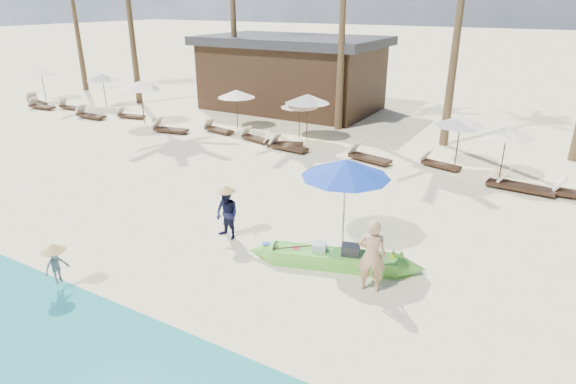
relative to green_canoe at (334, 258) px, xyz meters
The scene contains 29 objects.
ground 2.78m from the green_canoe, 149.09° to the right, with size 240.00×240.00×0.00m, color beige.
green_canoe is the anchor object (origin of this frame).
tourist 1.46m from the green_canoe, 25.26° to the right, with size 0.66×0.43×1.80m, color tan.
vendor_green 3.32m from the green_canoe, behind, with size 0.72×0.56×1.48m, color #131636.
vendor_yellow 6.62m from the green_canoe, 140.90° to the right, with size 0.57×0.33×0.89m, color gray.
blue_umbrella 2.33m from the green_canoe, 102.81° to the left, with size 2.35×2.35×2.52m.
resort_parasol_0 28.08m from the green_canoe, 158.83° to the left, with size 2.01×2.01×2.07m.
lounger_0_left 26.71m from the green_canoe, 160.74° to the left, with size 1.97×0.98×0.64m.
lounger_0_right 25.10m from the green_canoe, 161.14° to the left, with size 1.87×0.73×0.62m.
resort_parasol_1 23.49m from the green_canoe, 152.89° to the left, with size 1.98×1.98×2.04m.
lounger_1_left 23.86m from the green_canoe, 158.02° to the left, with size 1.63×0.54×0.55m.
lounger_1_right 20.61m from the green_canoe, 157.39° to the left, with size 1.95×0.65×0.66m.
resort_parasol_2 17.75m from the green_canoe, 150.83° to the left, with size 2.25×2.25×2.31m.
lounger_2_left 19.35m from the green_canoe, 151.97° to the left, with size 1.73×0.81×0.57m.
resort_parasol_3 14.75m from the green_canoe, 135.21° to the left, with size 1.95×1.95×2.01m.
lounger_3_left 15.09m from the green_canoe, 148.81° to the left, with size 1.95×0.92×0.64m.
lounger_3_right 14.10m from the green_canoe, 139.89° to the left, with size 1.79×0.81×0.59m.
resort_parasol_4 12.28m from the green_canoe, 122.97° to the left, with size 1.83×1.83×1.88m.
lounger_4_left 12.00m from the green_canoe, 133.54° to the left, with size 1.71×0.88×0.56m.
lounger_4_right 10.19m from the green_canoe, 126.96° to the left, with size 1.89×0.72×0.63m.
resort_parasol_5 12.01m from the green_canoe, 121.31° to the left, with size 2.15×2.15×2.21m.
lounger_5_left 10.80m from the green_canoe, 127.92° to the left, with size 1.87×1.10×0.61m.
resort_parasol_6 9.85m from the green_canoe, 84.57° to the left, with size 2.00×2.00×2.07m.
lounger_6_left 8.81m from the green_canoe, 106.00° to the left, with size 2.02×1.02×0.66m.
lounger_6_right 9.16m from the green_canoe, 87.73° to the left, with size 1.71×0.89×0.56m.
resort_parasol_7 9.57m from the green_canoe, 73.32° to the left, with size 1.96×1.96×2.02m.
lounger_7_left 8.58m from the green_canoe, 68.68° to the left, with size 1.82×0.63×0.61m.
lounger_7_right 8.81m from the green_canoe, 65.75° to the left, with size 1.98×0.79×0.65m.
pavilion_west 19.24m from the green_canoe, 122.85° to the left, with size 10.80×6.60×4.30m.
Camera 1 is at (6.71, -8.42, 6.32)m, focal length 30.00 mm.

